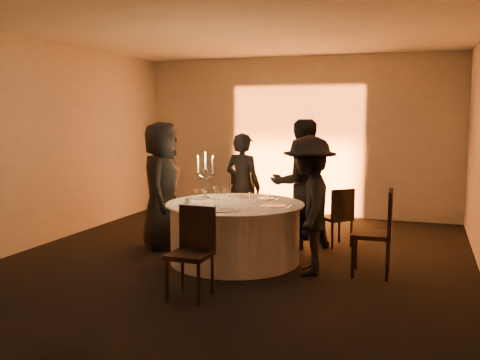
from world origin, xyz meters
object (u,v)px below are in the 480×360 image
(chair_right, at_px, (379,227))
(guest_back_right, at_px, (301,184))
(guest_back_left, at_px, (243,187))
(banquet_table, at_px, (235,232))
(chair_back_left, at_px, (246,199))
(chair_front, at_px, (193,246))
(candelabra, at_px, (205,182))
(guest_left, at_px, (162,185))
(coffee_cup, at_px, (188,201))
(chair_back_right, at_px, (339,214))
(guest_right, at_px, (309,205))
(chair_left, at_px, (167,207))

(chair_right, xyz_separation_m, guest_back_right, (-1.19, 1.08, 0.34))
(guest_back_left, xyz_separation_m, guest_back_right, (0.95, -0.19, 0.11))
(banquet_table, xyz_separation_m, chair_back_left, (-0.42, 1.72, 0.17))
(chair_front, distance_m, candelabra, 1.78)
(candelabra, bearing_deg, guest_left, 169.77)
(coffee_cup, bearing_deg, chair_back_right, 39.09)
(chair_back_right, height_order, guest_back_right, guest_back_right)
(guest_back_right, relative_size, coffee_cup, 16.82)
(chair_back_left, relative_size, guest_right, 0.59)
(chair_left, bearing_deg, chair_front, -173.32)
(banquet_table, height_order, candelabra, candelabra)
(chair_left, xyz_separation_m, chair_back_right, (2.44, 0.64, -0.07))
(chair_back_left, height_order, chair_right, chair_right)
(guest_back_right, bearing_deg, chair_back_right, 167.49)
(banquet_table, xyz_separation_m, candelabra, (-0.51, 0.23, 0.61))
(chair_left, relative_size, chair_back_right, 1.14)
(guest_back_left, bearing_deg, chair_back_right, -166.28)
(chair_front, distance_m, guest_back_right, 2.54)
(chair_back_right, distance_m, guest_left, 2.59)
(banquet_table, bearing_deg, candelabra, 155.99)
(chair_back_right, bearing_deg, coffee_cup, -2.29)
(chair_front, xyz_separation_m, coffee_cup, (-0.61, 1.20, 0.27))
(chair_left, distance_m, chair_back_right, 2.53)
(chair_right, bearing_deg, chair_front, -54.88)
(banquet_table, xyz_separation_m, chair_left, (-1.28, 0.58, 0.17))
(guest_left, height_order, candelabra, guest_left)
(chair_back_left, bearing_deg, guest_back_left, 114.94)
(guest_back_left, distance_m, guest_back_right, 0.97)
(banquet_table, xyz_separation_m, guest_right, (1.02, -0.22, 0.45))
(guest_left, height_order, guest_right, guest_left)
(chair_back_left, height_order, guest_right, guest_right)
(banquet_table, xyz_separation_m, guest_back_left, (-0.31, 1.22, 0.43))
(guest_back_right, bearing_deg, coffee_cup, 13.44)
(chair_left, xyz_separation_m, guest_back_right, (1.92, 0.46, 0.37))
(chair_back_left, distance_m, guest_right, 2.43)
(guest_left, bearing_deg, guest_right, -120.46)
(guest_right, bearing_deg, coffee_cup, -103.04)
(banquet_table, distance_m, chair_back_left, 1.77)
(chair_back_left, relative_size, guest_back_left, 0.60)
(guest_right, bearing_deg, chair_front, -52.15)
(coffee_cup, xyz_separation_m, candelabra, (0.07, 0.43, 0.20))
(guest_left, height_order, guest_back_right, guest_back_right)
(chair_back_right, relative_size, coffee_cup, 7.81)
(coffee_cup, bearing_deg, guest_left, 140.20)
(guest_right, distance_m, coffee_cup, 1.60)
(guest_left, relative_size, candelabra, 2.79)
(banquet_table, height_order, coffee_cup, coffee_cup)
(banquet_table, height_order, chair_left, chair_left)
(guest_back_left, height_order, coffee_cup, guest_back_left)
(chair_front, relative_size, guest_back_left, 0.58)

